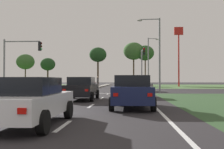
{
  "coord_description": "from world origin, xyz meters",
  "views": [
    {
      "loc": [
        5.44,
        -3.71,
        1.41
      ],
      "look_at": [
        3.58,
        27.7,
        2.01
      ],
      "focal_mm": 42.28,
      "sensor_mm": 36.0,
      "label": 1
    }
  ],
  "objects_px": {
    "car_red_fifth": "(85,83)",
    "car_maroon_seventh": "(90,83)",
    "car_beige_second": "(129,87)",
    "fastfood_pole_sign": "(179,43)",
    "traffic_signal_far_right": "(142,61)",
    "car_white_eighth": "(29,100)",
    "street_lamp_third": "(149,60)",
    "car_black_near": "(82,88)",
    "car_navy_sixth": "(132,91)",
    "pedestrian_at_median": "(98,80)",
    "treeline_third": "(48,64)",
    "treeline_sixth": "(134,51)",
    "treeline_fourth": "(98,55)",
    "treeline_fifth": "(145,53)",
    "car_grey_third": "(134,85)",
    "traffic_signal_near_left": "(18,56)",
    "street_lamp_second": "(157,50)",
    "treeline_second": "(25,62)"
  },
  "relations": [
    {
      "from": "traffic_signal_near_left",
      "to": "traffic_signal_far_right",
      "type": "xyz_separation_m",
      "value": [
        13.73,
        11.13,
        0.24
      ]
    },
    {
      "from": "car_navy_sixth",
      "to": "car_white_eighth",
      "type": "distance_m",
      "value": 6.05
    },
    {
      "from": "car_grey_third",
      "to": "pedestrian_at_median",
      "type": "distance_m",
      "value": 15.39
    },
    {
      "from": "car_white_eighth",
      "to": "street_lamp_third",
      "type": "relative_size",
      "value": 0.54
    },
    {
      "from": "car_red_fifth",
      "to": "fastfood_pole_sign",
      "type": "distance_m",
      "value": 21.14
    },
    {
      "from": "car_navy_sixth",
      "to": "treeline_fourth",
      "type": "distance_m",
      "value": 52.06
    },
    {
      "from": "car_red_fifth",
      "to": "treeline_third",
      "type": "height_order",
      "value": "treeline_third"
    },
    {
      "from": "pedestrian_at_median",
      "to": "traffic_signal_far_right",
      "type": "bearing_deg",
      "value": 177.84
    },
    {
      "from": "fastfood_pole_sign",
      "to": "treeline_fourth",
      "type": "xyz_separation_m",
      "value": [
        -17.64,
        10.07,
        -1.34
      ]
    },
    {
      "from": "car_black_near",
      "to": "street_lamp_third",
      "type": "distance_m",
      "value": 27.44
    },
    {
      "from": "car_grey_third",
      "to": "street_lamp_third",
      "type": "distance_m",
      "value": 13.67
    },
    {
      "from": "treeline_third",
      "to": "car_maroon_seventh",
      "type": "bearing_deg",
      "value": -40.99
    },
    {
      "from": "treeline_third",
      "to": "car_black_near",
      "type": "bearing_deg",
      "value": -70.11
    },
    {
      "from": "traffic_signal_far_right",
      "to": "treeline_sixth",
      "type": "height_order",
      "value": "treeline_sixth"
    },
    {
      "from": "car_navy_sixth",
      "to": "street_lamp_third",
      "type": "height_order",
      "value": "street_lamp_third"
    },
    {
      "from": "car_white_eighth",
      "to": "street_lamp_second",
      "type": "relative_size",
      "value": 0.56
    },
    {
      "from": "car_beige_second",
      "to": "fastfood_pole_sign",
      "type": "height_order",
      "value": "fastfood_pole_sign"
    },
    {
      "from": "car_black_near",
      "to": "car_beige_second",
      "type": "relative_size",
      "value": 1.05
    },
    {
      "from": "car_white_eighth",
      "to": "treeline_second",
      "type": "relative_size",
      "value": 0.59
    },
    {
      "from": "fastfood_pole_sign",
      "to": "treeline_second",
      "type": "height_order",
      "value": "fastfood_pole_sign"
    },
    {
      "from": "car_black_near",
      "to": "traffic_signal_near_left",
      "type": "distance_m",
      "value": 12.73
    },
    {
      "from": "car_black_near",
      "to": "street_lamp_second",
      "type": "bearing_deg",
      "value": 59.18
    },
    {
      "from": "traffic_signal_far_right",
      "to": "pedestrian_at_median",
      "type": "xyz_separation_m",
      "value": [
        -7.37,
        7.51,
        -2.87
      ]
    },
    {
      "from": "car_red_fifth",
      "to": "pedestrian_at_median",
      "type": "bearing_deg",
      "value": 162.63
    },
    {
      "from": "traffic_signal_far_right",
      "to": "treeline_fifth",
      "type": "xyz_separation_m",
      "value": [
        2.05,
        24.97,
        3.61
      ]
    },
    {
      "from": "treeline_third",
      "to": "treeline_sixth",
      "type": "distance_m",
      "value": 21.03
    },
    {
      "from": "car_red_fifth",
      "to": "traffic_signal_far_right",
      "type": "xyz_separation_m",
      "value": [
        9.82,
        -8.27,
        3.3
      ]
    },
    {
      "from": "street_lamp_third",
      "to": "treeline_fifth",
      "type": "distance_m",
      "value": 19.09
    },
    {
      "from": "car_white_eighth",
      "to": "traffic_signal_far_right",
      "type": "relative_size",
      "value": 0.76
    },
    {
      "from": "pedestrian_at_median",
      "to": "treeline_fifth",
      "type": "distance_m",
      "value": 20.88
    },
    {
      "from": "car_red_fifth",
      "to": "treeline_third",
      "type": "relative_size",
      "value": 0.69
    },
    {
      "from": "treeline_third",
      "to": "treeline_sixth",
      "type": "relative_size",
      "value": 0.64
    },
    {
      "from": "car_white_eighth",
      "to": "pedestrian_at_median",
      "type": "height_order",
      "value": "pedestrian_at_median"
    },
    {
      "from": "car_white_eighth",
      "to": "pedestrian_at_median",
      "type": "distance_m",
      "value": 37.81
    },
    {
      "from": "car_red_fifth",
      "to": "car_maroon_seventh",
      "type": "xyz_separation_m",
      "value": [
        0.05,
        6.07,
        -0.05
      ]
    },
    {
      "from": "car_beige_second",
      "to": "treeline_third",
      "type": "xyz_separation_m",
      "value": [
        -19.42,
        41.36,
        4.31
      ]
    },
    {
      "from": "traffic_signal_near_left",
      "to": "traffic_signal_far_right",
      "type": "relative_size",
      "value": 0.96
    },
    {
      "from": "car_maroon_seventh",
      "to": "treeline_sixth",
      "type": "bearing_deg",
      "value": -129.52
    },
    {
      "from": "car_white_eighth",
      "to": "street_lamp_third",
      "type": "height_order",
      "value": "street_lamp_third"
    },
    {
      "from": "treeline_fifth",
      "to": "treeline_sixth",
      "type": "xyz_separation_m",
      "value": [
        -2.75,
        0.37,
        0.51
      ]
    },
    {
      "from": "car_beige_second",
      "to": "pedestrian_at_median",
      "type": "height_order",
      "value": "pedestrian_at_median"
    },
    {
      "from": "fastfood_pole_sign",
      "to": "treeline_fourth",
      "type": "height_order",
      "value": "fastfood_pole_sign"
    },
    {
      "from": "pedestrian_at_median",
      "to": "fastfood_pole_sign",
      "type": "bearing_deg",
      "value": -108.4
    },
    {
      "from": "car_black_near",
      "to": "treeline_fifth",
      "type": "distance_m",
      "value": 46.25
    },
    {
      "from": "car_red_fifth",
      "to": "treeline_fourth",
      "type": "distance_m",
      "value": 18.88
    },
    {
      "from": "fastfood_pole_sign",
      "to": "treeline_sixth",
      "type": "relative_size",
      "value": 1.17
    },
    {
      "from": "car_beige_second",
      "to": "car_navy_sixth",
      "type": "bearing_deg",
      "value": -89.23
    },
    {
      "from": "car_grey_third",
      "to": "traffic_signal_near_left",
      "type": "bearing_deg",
      "value": 109.88
    },
    {
      "from": "street_lamp_third",
      "to": "treeline_sixth",
      "type": "xyz_separation_m",
      "value": [
        -2.17,
        19.21,
        3.54
      ]
    },
    {
      "from": "traffic_signal_far_right",
      "to": "fastfood_pole_sign",
      "type": "bearing_deg",
      "value": 62.63
    }
  ]
}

